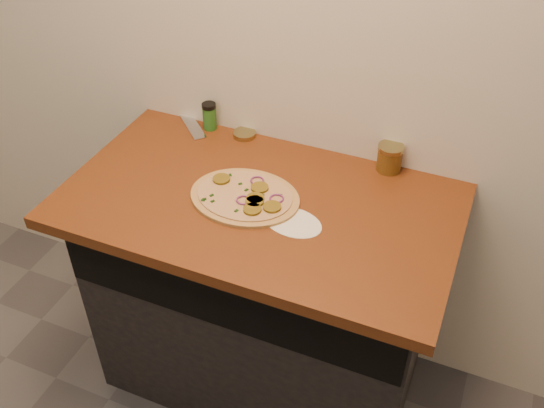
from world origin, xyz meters
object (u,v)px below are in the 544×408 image
at_px(salsa_jar, 390,158).
at_px(chefs_knife, 184,111).
at_px(spice_shaker, 209,116).
at_px(pizza, 246,197).

bearing_deg(salsa_jar, chefs_knife, 175.83).
bearing_deg(chefs_knife, spice_shaker, -22.35).
xyz_separation_m(pizza, spice_shaker, (-0.28, 0.32, 0.04)).
xyz_separation_m(chefs_knife, spice_shaker, (0.14, -0.06, 0.04)).
bearing_deg(pizza, salsa_jar, 41.35).
distance_m(chefs_knife, spice_shaker, 0.16).
bearing_deg(spice_shaker, pizza, -48.11).
bearing_deg(pizza, chefs_knife, 138.52).
xyz_separation_m(salsa_jar, spice_shaker, (-0.64, 0.00, 0.00)).
bearing_deg(spice_shaker, chefs_knife, 157.65).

